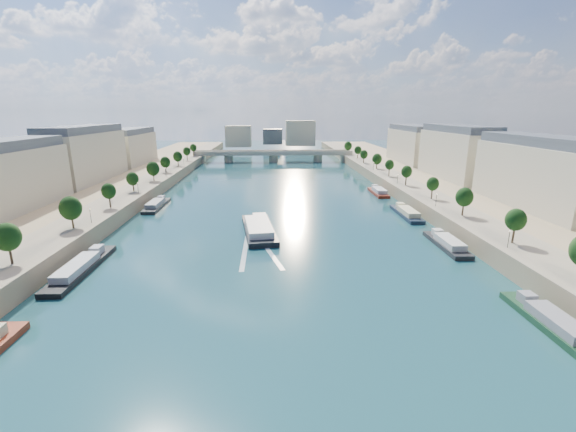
{
  "coord_description": "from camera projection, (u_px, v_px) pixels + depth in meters",
  "views": [
    {
      "loc": [
        -1.75,
        -36.24,
        35.62
      ],
      "look_at": [
        3.16,
        75.22,
        5.0
      ],
      "focal_mm": 24.0,
      "sensor_mm": 36.0,
      "label": 1
    }
  ],
  "objects": [
    {
      "name": "ground",
      "position": [
        276.0,
        211.0,
        140.76
      ],
      "size": [
        700.0,
        700.0,
        0.0
      ],
      "primitive_type": "plane",
      "color": "#0B2A34",
      "rests_on": "ground"
    },
    {
      "name": "quay_left",
      "position": [
        75.0,
        207.0,
        137.04
      ],
      "size": [
        44.0,
        520.0,
        5.0
      ],
      "primitive_type": "cube",
      "color": "#9E8460",
      "rests_on": "ground"
    },
    {
      "name": "quay_right",
      "position": [
        470.0,
        203.0,
        143.16
      ],
      "size": [
        44.0,
        520.0,
        5.0
      ],
      "primitive_type": "cube",
      "color": "#9E8460",
      "rests_on": "ground"
    },
    {
      "name": "pave_left",
      "position": [
        116.0,
        199.0,
        137.0
      ],
      "size": [
        14.0,
        520.0,
        0.1
      ],
      "primitive_type": "cube",
      "color": "gray",
      "rests_on": "quay_left"
    },
    {
      "name": "pave_right",
      "position": [
        431.0,
        196.0,
        141.84
      ],
      "size": [
        14.0,
        520.0,
        0.1
      ],
      "primitive_type": "cube",
      "color": "gray",
      "rests_on": "quay_right"
    },
    {
      "name": "trees_left",
      "position": [
        123.0,
        183.0,
        137.57
      ],
      "size": [
        4.8,
        268.8,
        8.26
      ],
      "color": "#382B1E",
      "rests_on": "ground"
    },
    {
      "name": "trees_right",
      "position": [
        417.0,
        177.0,
        149.96
      ],
      "size": [
        4.8,
        268.8,
        8.26
      ],
      "color": "#382B1E",
      "rests_on": "ground"
    },
    {
      "name": "lamps_left",
      "position": [
        118.0,
        198.0,
        126.83
      ],
      "size": [
        0.36,
        200.36,
        4.28
      ],
      "color": "black",
      "rests_on": "ground"
    },
    {
      "name": "lamps_right",
      "position": [
        414.0,
        187.0,
        145.75
      ],
      "size": [
        0.36,
        200.36,
        4.28
      ],
      "color": "black",
      "rests_on": "ground"
    },
    {
      "name": "buildings_left",
      "position": [
        49.0,
        163.0,
        144.35
      ],
      "size": [
        16.0,
        226.0,
        23.2
      ],
      "color": "beige",
      "rests_on": "ground"
    },
    {
      "name": "buildings_right",
      "position": [
        491.0,
        161.0,
        151.58
      ],
      "size": [
        16.0,
        226.0,
        23.2
      ],
      "color": "beige",
      "rests_on": "ground"
    },
    {
      "name": "skyline",
      "position": [
        276.0,
        135.0,
        348.5
      ],
      "size": [
        79.0,
        42.0,
        22.0
      ],
      "color": "beige",
      "rests_on": "ground"
    },
    {
      "name": "bridge",
      "position": [
        273.0,
        155.0,
        275.3
      ],
      "size": [
        112.0,
        12.0,
        8.15
      ],
      "color": "#C1B79E",
      "rests_on": "ground"
    },
    {
      "name": "tour_barge",
      "position": [
        259.0,
        229.0,
        116.21
      ],
      "size": [
        12.18,
        30.44,
        4.02
      ],
      "rotation": [
        0.0,
        0.0,
        0.13
      ],
      "color": "black",
      "rests_on": "ground"
    },
    {
      "name": "wake",
      "position": [
        257.0,
        252.0,
        100.56
      ],
      "size": [
        10.89,
        26.01,
        0.04
      ],
      "color": "silver",
      "rests_on": "ground"
    },
    {
      "name": "moored_barges_left",
      "position": [
        53.0,
        291.0,
        76.75
      ],
      "size": [
        5.0,
        154.93,
        3.6
      ],
      "color": "#181A35",
      "rests_on": "ground"
    },
    {
      "name": "moored_barges_right",
      "position": [
        453.0,
        249.0,
        100.21
      ],
      "size": [
        5.0,
        158.85,
        3.6
      ],
      "color": "black",
      "rests_on": "ground"
    }
  ]
}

